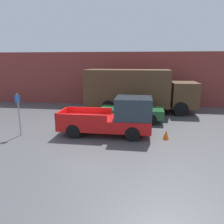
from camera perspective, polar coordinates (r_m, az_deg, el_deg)
The scene contains 7 objects.
ground_plane at distance 13.08m, azimuth -7.90°, elevation -5.19°, with size 60.00×60.00×0.00m, color #4C4C4F.
building_wall at distance 20.89m, azimuth -1.67°, elevation 8.69°, with size 28.00×0.15×4.91m.
pickup_truck at distance 12.20m, azimuth 0.69°, elevation -1.49°, with size 5.14×1.96×2.18m.
car at distance 15.15m, azimuth 5.32°, elevation 0.63°, with size 4.29×1.88×1.61m.
delivery_truck at distance 17.94m, azimuth 6.29°, elevation 5.97°, with size 8.85×2.57×3.42m.
parking_sign at distance 13.11m, azimuth -23.16°, elevation 0.01°, with size 0.30×0.07×2.39m.
traffic_cone at distance 12.09m, azimuth 13.94°, elevation -5.80°, with size 0.34×0.34×0.49m.
Camera 1 is at (3.47, -11.93, 4.10)m, focal length 35.00 mm.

